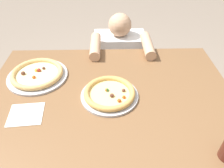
% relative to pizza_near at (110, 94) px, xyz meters
% --- Properties ---
extents(ground_plane, '(8.00, 8.00, 0.00)m').
position_rel_pizza_near_xyz_m(ground_plane, '(-0.00, 0.02, -0.77)').
color(ground_plane, gray).
extents(dining_table, '(1.32, 0.92, 0.75)m').
position_rel_pizza_near_xyz_m(dining_table, '(-0.00, 0.02, -0.12)').
color(dining_table, brown).
rests_on(dining_table, ground).
extents(pizza_near, '(0.30, 0.30, 0.04)m').
position_rel_pizza_near_xyz_m(pizza_near, '(0.00, 0.00, 0.00)').
color(pizza_near, '#B7B7BC').
rests_on(pizza_near, dining_table).
extents(pizza_far, '(0.34, 0.34, 0.04)m').
position_rel_pizza_near_xyz_m(pizza_far, '(-0.42, 0.18, -0.00)').
color(pizza_far, '#B7B7BC').
rests_on(pizza_far, dining_table).
extents(paper_napkin, '(0.17, 0.16, 0.00)m').
position_rel_pizza_near_xyz_m(paper_napkin, '(-0.41, -0.12, -0.02)').
color(paper_napkin, white).
rests_on(paper_napkin, dining_table).
extents(diner_seated, '(0.43, 0.53, 0.92)m').
position_rel_pizza_near_xyz_m(diner_seated, '(0.08, 0.69, -0.36)').
color(diner_seated, '#333847').
rests_on(diner_seated, ground).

